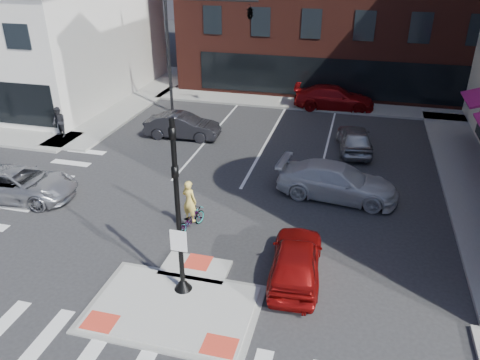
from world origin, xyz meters
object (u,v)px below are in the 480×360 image
(bg_car_red, at_px, (334,98))
(pedestrian_a, at_px, (59,122))
(red_sedan, at_px, (296,260))
(bg_car_silver, at_px, (355,138))
(white_pickup, at_px, (337,181))
(silver_suv, at_px, (19,184))
(cyclist, at_px, (190,214))
(bg_car_dark, at_px, (182,126))

(bg_car_red, xyz_separation_m, pedestrian_a, (-15.28, -9.94, 0.24))
(red_sedan, relative_size, bg_car_silver, 1.00)
(white_pickup, bearing_deg, silver_suv, 110.50)
(silver_suv, relative_size, red_sedan, 1.22)
(white_pickup, height_order, bg_car_red, bg_car_red)
(silver_suv, bearing_deg, bg_car_red, -42.44)
(red_sedan, xyz_separation_m, bg_car_silver, (1.50, 12.01, 0.00))
(red_sedan, xyz_separation_m, cyclist, (-4.56, 1.93, 0.02))
(pedestrian_a, bearing_deg, bg_car_silver, 31.97)
(white_pickup, height_order, pedestrian_a, pedestrian_a)
(red_sedan, bearing_deg, bg_car_dark, -57.46)
(bg_car_dark, xyz_separation_m, cyclist, (3.99, -9.56, 0.02))
(bg_car_red, height_order, cyclist, cyclist)
(bg_car_silver, distance_m, cyclist, 11.76)
(bg_car_red, bearing_deg, pedestrian_a, 119.38)
(bg_car_silver, bearing_deg, bg_car_red, -85.03)
(silver_suv, distance_m, pedestrian_a, 7.37)
(silver_suv, xyz_separation_m, bg_car_red, (12.78, 16.86, 0.08))
(red_sedan, distance_m, white_pickup, 6.34)
(red_sedan, relative_size, bg_car_red, 0.77)
(silver_suv, bearing_deg, bg_car_dark, -31.64)
(bg_car_dark, distance_m, pedestrian_a, 7.26)
(bg_car_silver, distance_m, pedestrian_a, 17.20)
(silver_suv, height_order, bg_car_silver, bg_car_silver)
(bg_car_silver, xyz_separation_m, pedestrian_a, (-17.00, -2.57, 0.32))
(bg_car_dark, bearing_deg, silver_suv, 150.40)
(bg_car_dark, height_order, cyclist, cyclist)
(red_sedan, relative_size, bg_car_dark, 0.96)
(red_sedan, distance_m, bg_car_red, 19.38)
(white_pickup, distance_m, cyclist, 7.00)
(silver_suv, height_order, red_sedan, red_sedan)
(red_sedan, xyz_separation_m, bg_car_red, (-0.22, 19.38, 0.08))
(silver_suv, bearing_deg, red_sedan, -106.24)
(bg_car_dark, relative_size, cyclist, 2.00)
(white_pickup, distance_m, bg_car_red, 13.16)
(bg_car_silver, bearing_deg, silver_suv, 25.04)
(bg_car_red, distance_m, pedestrian_a, 18.23)
(white_pickup, relative_size, cyclist, 2.45)
(white_pickup, distance_m, bg_car_silver, 5.77)
(bg_car_silver, bearing_deg, cyclist, 50.79)
(white_pickup, xyz_separation_m, bg_car_red, (-1.16, 13.11, 0.02))
(pedestrian_a, bearing_deg, silver_suv, -46.77)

